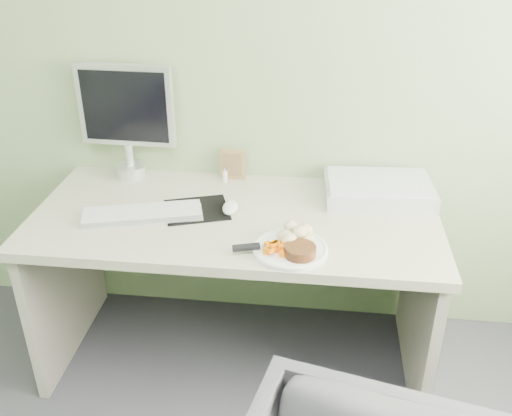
# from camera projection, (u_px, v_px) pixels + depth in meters

# --- Properties ---
(wall_back) EXTENTS (3.50, 0.00, 3.50)m
(wall_back) POSITION_uv_depth(u_px,v_px,m) (246.00, 34.00, 2.28)
(wall_back) COLOR #8DA171
(wall_back) RESTS_ON floor
(desk) EXTENTS (1.60, 0.75, 0.73)m
(desk) POSITION_uv_depth(u_px,v_px,m) (236.00, 253.00, 2.33)
(desk) COLOR beige
(desk) RESTS_ON floor
(plate) EXTENTS (0.27, 0.27, 0.01)m
(plate) POSITION_uv_depth(u_px,v_px,m) (290.00, 249.00, 2.01)
(plate) COLOR white
(plate) RESTS_ON desk
(steak) EXTENTS (0.14, 0.14, 0.04)m
(steak) POSITION_uv_depth(u_px,v_px,m) (300.00, 251.00, 1.95)
(steak) COLOR black
(steak) RESTS_ON plate
(potato_pile) EXTENTS (0.14, 0.12, 0.07)m
(potato_pile) POSITION_uv_depth(u_px,v_px,m) (298.00, 233.00, 2.03)
(potato_pile) COLOR tan
(potato_pile) RESTS_ON plate
(carrot_heap) EXTENTS (0.08, 0.07, 0.05)m
(carrot_heap) POSITION_uv_depth(u_px,v_px,m) (274.00, 246.00, 1.97)
(carrot_heap) COLOR orange
(carrot_heap) RESTS_ON plate
(steak_knife) EXTENTS (0.25, 0.10, 0.02)m
(steak_knife) POSITION_uv_depth(u_px,v_px,m) (258.00, 246.00, 1.99)
(steak_knife) COLOR silver
(steak_knife) RESTS_ON plate
(mousepad) EXTENTS (0.30, 0.29, 0.00)m
(mousepad) POSITION_uv_depth(u_px,v_px,m) (197.00, 210.00, 2.28)
(mousepad) COLOR black
(mousepad) RESTS_ON desk
(keyboard) EXTENTS (0.47, 0.25, 0.02)m
(keyboard) POSITION_uv_depth(u_px,v_px,m) (142.00, 213.00, 2.22)
(keyboard) COLOR white
(keyboard) RESTS_ON desk
(computer_mouse) EXTENTS (0.06, 0.11, 0.04)m
(computer_mouse) POSITION_uv_depth(u_px,v_px,m) (230.00, 207.00, 2.26)
(computer_mouse) COLOR white
(computer_mouse) RESTS_ON desk
(photo_frame) EXTENTS (0.11, 0.02, 0.14)m
(photo_frame) POSITION_uv_depth(u_px,v_px,m) (232.00, 164.00, 2.50)
(photo_frame) COLOR #A17D4B
(photo_frame) RESTS_ON desk
(eyedrop_bottle) EXTENTS (0.02, 0.02, 0.07)m
(eyedrop_bottle) POSITION_uv_depth(u_px,v_px,m) (225.00, 176.00, 2.49)
(eyedrop_bottle) COLOR white
(eyedrop_bottle) RESTS_ON desk
(scanner) EXTENTS (0.45, 0.32, 0.07)m
(scanner) POSITION_uv_depth(u_px,v_px,m) (379.00, 190.00, 2.36)
(scanner) COLOR #B3B4BA
(scanner) RESTS_ON desk
(monitor) EXTENTS (0.42, 0.13, 0.50)m
(monitor) POSITION_uv_depth(u_px,v_px,m) (126.00, 115.00, 2.44)
(monitor) COLOR silver
(monitor) RESTS_ON desk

